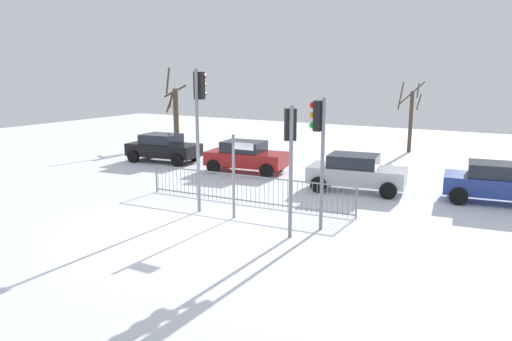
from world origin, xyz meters
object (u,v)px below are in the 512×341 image
(traffic_light_rear_right, at_px, (199,108))
(bare_tree_left, at_px, (411,117))
(car_silver_mid, at_px, (356,172))
(car_black_far, at_px, (163,147))
(traffic_light_mid_right, at_px, (290,141))
(car_blue_trailing, at_px, (499,182))
(car_red_near, at_px, (246,156))
(bare_tree_centre, at_px, (175,113))
(traffic_light_foreground_right, at_px, (319,133))
(direction_sign_post, at_px, (235,172))

(traffic_light_rear_right, height_order, bare_tree_left, traffic_light_rear_right)
(car_silver_mid, bearing_deg, car_black_far, 166.24)
(traffic_light_mid_right, bearing_deg, car_blue_trailing, 18.10)
(car_red_near, distance_m, car_black_far, 5.17)
(traffic_light_rear_right, xyz_separation_m, traffic_light_mid_right, (3.79, -0.87, -0.73))
(car_red_near, relative_size, bare_tree_left, 0.97)
(car_black_far, relative_size, bare_tree_centre, 0.80)
(car_silver_mid, distance_m, bare_tree_left, 10.82)
(car_blue_trailing, relative_size, bare_tree_left, 0.97)
(traffic_light_rear_right, xyz_separation_m, bare_tree_left, (3.32, 16.16, -1.47))
(car_blue_trailing, relative_size, car_silver_mid, 1.00)
(car_blue_trailing, bearing_deg, bare_tree_centre, 156.65)
(car_blue_trailing, relative_size, bare_tree_centre, 0.81)
(traffic_light_foreground_right, relative_size, car_blue_trailing, 1.00)
(bare_tree_left, distance_m, bare_tree_centre, 14.68)
(traffic_light_rear_right, distance_m, car_red_near, 7.29)
(traffic_light_rear_right, xyz_separation_m, car_black_far, (-7.24, 6.49, -2.76))
(traffic_light_rear_right, distance_m, car_black_far, 10.11)
(car_blue_trailing, bearing_deg, car_silver_mid, -178.41)
(traffic_light_rear_right, relative_size, bare_tree_centre, 0.98)
(direction_sign_post, distance_m, car_silver_mid, 6.05)
(traffic_light_rear_right, xyz_separation_m, bare_tree_centre, (-10.69, 11.79, -1.46))
(traffic_light_foreground_right, xyz_separation_m, car_silver_mid, (-0.55, 5.24, -2.17))
(car_black_far, bearing_deg, car_silver_mid, -12.50)
(direction_sign_post, height_order, car_black_far, direction_sign_post)
(bare_tree_left, xyz_separation_m, bare_tree_centre, (-14.01, -4.37, 0.01))
(car_black_far, xyz_separation_m, car_blue_trailing, (16.03, -0.26, 0.00))
(bare_tree_left, bearing_deg, bare_tree_centre, -162.67)
(traffic_light_rear_right, height_order, traffic_light_mid_right, traffic_light_rear_right)
(car_red_near, bearing_deg, car_black_far, 171.91)
(direction_sign_post, bearing_deg, car_red_near, 119.02)
(car_silver_mid, height_order, bare_tree_centre, bare_tree_centre)
(traffic_light_foreground_right, bearing_deg, car_red_near, 61.59)
(car_red_near, height_order, bare_tree_centre, bare_tree_centre)
(traffic_light_mid_right, distance_m, bare_tree_centre, 19.25)
(traffic_light_mid_right, height_order, car_silver_mid, traffic_light_mid_right)
(car_blue_trailing, distance_m, car_silver_mid, 5.17)
(traffic_light_foreground_right, distance_m, car_silver_mid, 5.70)
(traffic_light_foreground_right, distance_m, car_red_near, 9.13)
(traffic_light_rear_right, distance_m, bare_tree_left, 16.56)
(car_red_near, xyz_separation_m, bare_tree_left, (5.39, 9.74, 1.29))
(traffic_light_mid_right, bearing_deg, car_silver_mid, 54.25)
(traffic_light_rear_right, height_order, direction_sign_post, traffic_light_rear_right)
(car_blue_trailing, height_order, bare_tree_left, bare_tree_left)
(traffic_light_mid_right, relative_size, car_red_near, 0.96)
(traffic_light_foreground_right, bearing_deg, direction_sign_post, 113.68)
(traffic_light_foreground_right, bearing_deg, traffic_light_mid_right, 173.63)
(car_red_near, distance_m, car_blue_trailing, 10.86)
(car_black_far, height_order, car_blue_trailing, same)
(traffic_light_mid_right, xyz_separation_m, car_blue_trailing, (5.00, 7.10, -2.03))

